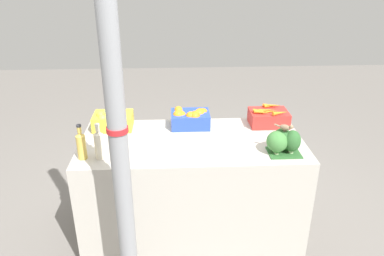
% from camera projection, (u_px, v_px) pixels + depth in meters
% --- Properties ---
extents(ground_plane, '(10.00, 10.00, 0.00)m').
position_uv_depth(ground_plane, '(192.00, 228.00, 3.13)').
color(ground_plane, slate).
extents(market_table, '(1.66, 0.80, 0.82)m').
position_uv_depth(market_table, '(192.00, 186.00, 2.96)').
color(market_table, '#B7B2A8').
rests_on(market_table, ground_plane).
extents(support_pole, '(0.12, 0.12, 2.24)m').
position_uv_depth(support_pole, '(119.00, 148.00, 2.03)').
color(support_pole, gray).
rests_on(support_pole, ground_plane).
extents(apple_crate, '(0.30, 0.23, 0.15)m').
position_uv_depth(apple_crate, '(113.00, 120.00, 2.97)').
color(apple_crate, gold).
rests_on(apple_crate, market_table).
extents(orange_crate, '(0.30, 0.23, 0.15)m').
position_uv_depth(orange_crate, '(191.00, 118.00, 2.99)').
color(orange_crate, '#2847B7').
rests_on(orange_crate, market_table).
extents(carrot_crate, '(0.30, 0.24, 0.15)m').
position_uv_depth(carrot_crate, '(269.00, 117.00, 3.03)').
color(carrot_crate, red).
rests_on(carrot_crate, market_table).
extents(broccoli_pile, '(0.24, 0.19, 0.18)m').
position_uv_depth(broccoli_pile, '(282.00, 141.00, 2.57)').
color(broccoli_pile, '#2D602D').
rests_on(broccoli_pile, market_table).
extents(juice_bottle_golden, '(0.06, 0.06, 0.25)m').
position_uv_depth(juice_bottle_golden, '(81.00, 145.00, 2.50)').
color(juice_bottle_golden, gold).
rests_on(juice_bottle_golden, market_table).
extents(juice_bottle_cloudy, '(0.06, 0.06, 0.25)m').
position_uv_depth(juice_bottle_cloudy, '(99.00, 144.00, 2.50)').
color(juice_bottle_cloudy, beige).
rests_on(juice_bottle_cloudy, market_table).
extents(sparrow_bird, '(0.12, 0.08, 0.05)m').
position_uv_depth(sparrow_bird, '(286.00, 127.00, 2.51)').
color(sparrow_bird, '#4C3D2D').
rests_on(sparrow_bird, broccoli_pile).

